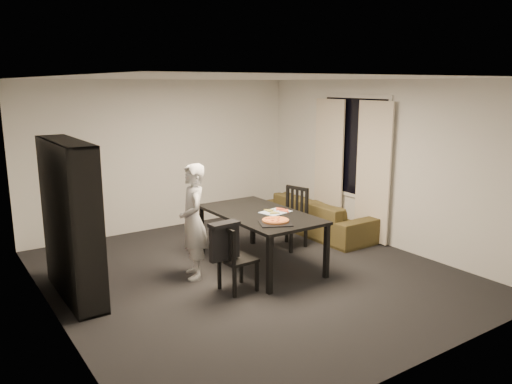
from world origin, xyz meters
TOP-DOWN VIEW (x-y plane):
  - room at (0.00, 0.00)m, footprint 5.01×5.51m
  - window_pane at (2.48, 0.60)m, footprint 0.02×1.40m
  - window_frame at (2.48, 0.60)m, footprint 0.03×1.52m
  - curtain_left at (2.40, 0.08)m, footprint 0.03×0.70m
  - curtain_right at (2.40, 1.12)m, footprint 0.03×0.70m
  - bookshelf at (-2.16, 0.60)m, footprint 0.35×1.50m
  - dining_table at (0.29, 0.19)m, footprint 1.03×1.85m
  - chair_left at (-0.51, -0.38)m, footprint 0.41×0.41m
  - chair_right at (1.20, 0.61)m, footprint 0.54×0.54m
  - draped_jacket at (-0.63, -0.38)m, footprint 0.40×0.18m
  - person at (-0.68, 0.34)m, footprint 0.52×0.64m
  - baking_tray at (0.13, -0.39)m, footprint 0.50×0.46m
  - pepperoni_pizza at (0.18, -0.33)m, footprint 0.35×0.35m
  - kitchen_towel at (0.48, 0.09)m, footprint 0.45×0.38m
  - pizza_slices at (0.51, 0.10)m, footprint 0.43×0.39m
  - sofa at (2.04, 0.91)m, footprint 0.82×2.11m

SIDE VIEW (x-z plane):
  - sofa at x=2.04m, z-range 0.00..0.62m
  - chair_left at x=-0.51m, z-range 0.06..0.90m
  - chair_right at x=1.20m, z-range 0.07..1.02m
  - draped_jacket at x=-0.63m, z-range 0.46..0.93m
  - dining_table at x=0.29m, z-range 0.32..1.09m
  - person at x=-0.68m, z-range 0.00..1.53m
  - kitchen_towel at x=0.48m, z-range 0.77..0.78m
  - baking_tray at x=0.13m, z-range 0.77..0.78m
  - pizza_slices at x=0.51m, z-range 0.78..0.79m
  - pepperoni_pizza at x=0.18m, z-range 0.78..0.81m
  - bookshelf at x=-2.16m, z-range 0.00..1.90m
  - curtain_left at x=2.40m, z-range 0.02..2.27m
  - curtain_right at x=2.40m, z-range 0.02..2.27m
  - room at x=0.00m, z-range 0.00..2.60m
  - window_pane at x=2.48m, z-range 0.70..2.30m
  - window_frame at x=2.48m, z-range 0.64..2.36m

